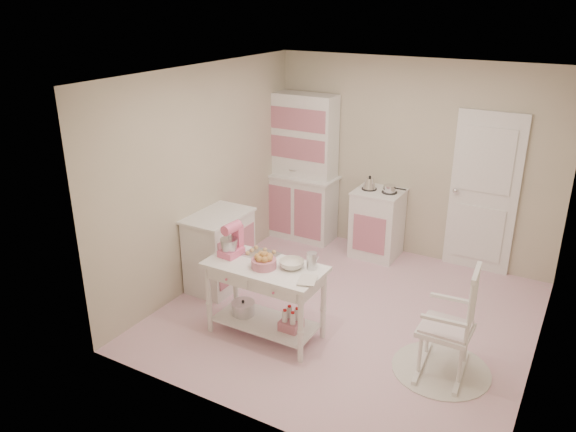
{
  "coord_description": "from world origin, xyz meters",
  "views": [
    {
      "loc": [
        2.1,
        -5.01,
        3.3
      ],
      "look_at": [
        -0.61,
        -0.27,
        1.15
      ],
      "focal_mm": 35.0,
      "sensor_mm": 36.0,
      "label": 1
    }
  ],
  "objects_px": {
    "base_cabinet": "(220,250)",
    "rocking_chair": "(447,320)",
    "stove": "(377,223)",
    "stand_mixer": "(231,240)",
    "work_table": "(265,300)",
    "hutch": "(301,168)",
    "bread_basket": "(264,263)"
  },
  "relations": [
    {
      "from": "base_cabinet",
      "to": "hutch",
      "type": "bearing_deg",
      "value": 86.27
    },
    {
      "from": "hutch",
      "to": "stove",
      "type": "height_order",
      "value": "hutch"
    },
    {
      "from": "hutch",
      "to": "bread_basket",
      "type": "height_order",
      "value": "hutch"
    },
    {
      "from": "rocking_chair",
      "to": "stand_mixer",
      "type": "distance_m",
      "value": 2.24
    },
    {
      "from": "work_table",
      "to": "stand_mixer",
      "type": "bearing_deg",
      "value": 177.27
    },
    {
      "from": "base_cabinet",
      "to": "stand_mixer",
      "type": "distance_m",
      "value": 1.01
    },
    {
      "from": "stand_mixer",
      "to": "rocking_chair",
      "type": "bearing_deg",
      "value": 12.52
    },
    {
      "from": "bread_basket",
      "to": "rocking_chair",
      "type": "bearing_deg",
      "value": 11.46
    },
    {
      "from": "stove",
      "to": "work_table",
      "type": "distance_m",
      "value": 2.4
    },
    {
      "from": "stove",
      "to": "bread_basket",
      "type": "distance_m",
      "value": 2.48
    },
    {
      "from": "stand_mixer",
      "to": "stove",
      "type": "bearing_deg",
      "value": 78.75
    },
    {
      "from": "hutch",
      "to": "rocking_chair",
      "type": "height_order",
      "value": "hutch"
    },
    {
      "from": "rocking_chair",
      "to": "stove",
      "type": "bearing_deg",
      "value": 120.76
    },
    {
      "from": "hutch",
      "to": "stand_mixer",
      "type": "xyz_separation_m",
      "value": [
        0.51,
        -2.41,
        -0.07
      ]
    },
    {
      "from": "base_cabinet",
      "to": "stand_mixer",
      "type": "height_order",
      "value": "stand_mixer"
    },
    {
      "from": "rocking_chair",
      "to": "stand_mixer",
      "type": "xyz_separation_m",
      "value": [
        -2.18,
        -0.28,
        0.42
      ]
    },
    {
      "from": "stove",
      "to": "base_cabinet",
      "type": "distance_m",
      "value": 2.19
    },
    {
      "from": "rocking_chair",
      "to": "bread_basket",
      "type": "relative_size",
      "value": 4.4
    },
    {
      "from": "stove",
      "to": "rocking_chair",
      "type": "distance_m",
      "value": 2.56
    },
    {
      "from": "hutch",
      "to": "rocking_chair",
      "type": "xyz_separation_m",
      "value": [
        2.68,
        -2.13,
        -0.49
      ]
    },
    {
      "from": "hutch",
      "to": "base_cabinet",
      "type": "relative_size",
      "value": 2.26
    },
    {
      "from": "hutch",
      "to": "base_cabinet",
      "type": "bearing_deg",
      "value": -93.73
    },
    {
      "from": "base_cabinet",
      "to": "stove",
      "type": "bearing_deg",
      "value": 53.01
    },
    {
      "from": "stove",
      "to": "stand_mixer",
      "type": "bearing_deg",
      "value": -106.38
    },
    {
      "from": "base_cabinet",
      "to": "rocking_chair",
      "type": "bearing_deg",
      "value": -6.8
    },
    {
      "from": "rocking_chair",
      "to": "work_table",
      "type": "bearing_deg",
      "value": -174.93
    },
    {
      "from": "hutch",
      "to": "bread_basket",
      "type": "distance_m",
      "value": 2.67
    },
    {
      "from": "stove",
      "to": "bread_basket",
      "type": "relative_size",
      "value": 3.68
    },
    {
      "from": "base_cabinet",
      "to": "bread_basket",
      "type": "xyz_separation_m",
      "value": [
        1.06,
        -0.69,
        0.39
      ]
    },
    {
      "from": "stove",
      "to": "rocking_chair",
      "type": "bearing_deg",
      "value": -54.56
    },
    {
      "from": "work_table",
      "to": "stand_mixer",
      "type": "xyz_separation_m",
      "value": [
        -0.42,
        0.02,
        0.57
      ]
    },
    {
      "from": "stove",
      "to": "stand_mixer",
      "type": "xyz_separation_m",
      "value": [
        -0.69,
        -2.36,
        0.51
      ]
    }
  ]
}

